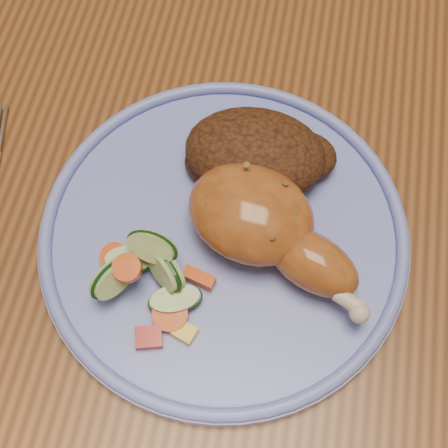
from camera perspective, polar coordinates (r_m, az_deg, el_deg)
name	(u,v)px	position (r m, az deg, el deg)	size (l,w,h in m)	color
ground	(252,355)	(1.23, 2.57, -11.90)	(4.00, 4.00, 0.00)	#522F1C
dining_table	(280,187)	(0.61, 5.13, 3.43)	(0.90, 1.40, 0.75)	brown
plate	(224,236)	(0.48, 0.00, -1.09)	(0.28, 0.28, 0.01)	#7280DD
plate_rim	(224,230)	(0.47, 0.00, -0.53)	(0.28, 0.28, 0.01)	#7280DD
chicken_leg	(265,225)	(0.45, 3.81, -0.09)	(0.15, 0.12, 0.05)	#AD5C24
rice_pilaf	(258,154)	(0.49, 3.14, 6.37)	(0.12, 0.08, 0.05)	#462511
vegetable_pile	(148,275)	(0.45, -6.98, -4.65)	(0.09, 0.09, 0.04)	#A50A05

